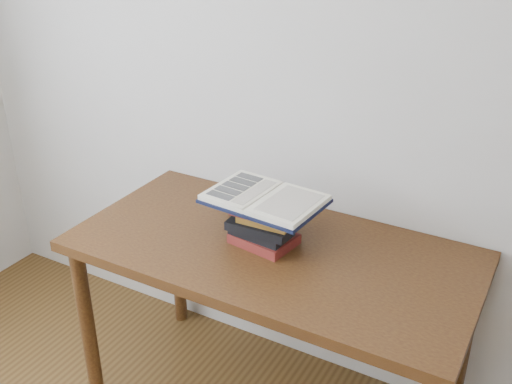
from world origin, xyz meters
The scene contains 3 objects.
desk centered at (0.05, 1.38, 0.68)m, with size 1.45×0.73×0.78m.
book_stack centered at (0.02, 1.39, 0.85)m, with size 0.24×0.20×0.15m.
open_book centered at (0.01, 1.41, 0.95)m, with size 0.42×0.31×0.03m.
Camera 1 is at (0.90, -0.25, 1.91)m, focal length 42.00 mm.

